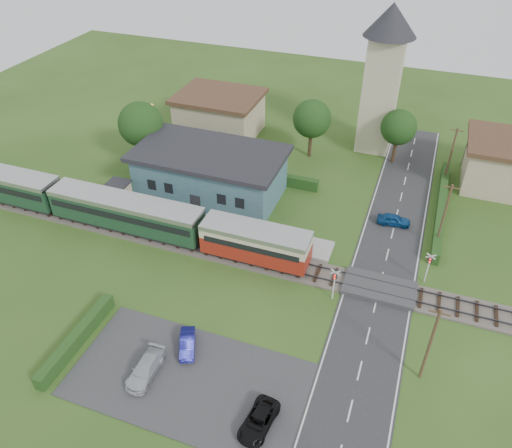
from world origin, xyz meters
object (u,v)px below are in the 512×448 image
(train, at_px, (99,206))
(car_on_road, at_px, (394,220))
(car_park_blue, at_px, (187,344))
(church_tower, at_px, (384,69))
(station_building, at_px, (210,172))
(pedestrian_far, at_px, (150,206))
(house_east, at_px, (504,163))
(pedestrian_near, at_px, (248,231))
(car_park_dark, at_px, (259,421))
(crossing_signal_near, at_px, (334,280))
(car_park_silver, at_px, (145,369))
(house_west, at_px, (220,114))
(crossing_signal_far, at_px, (429,264))
(equipment_hut, at_px, (119,193))

(train, bearing_deg, car_on_road, 19.73)
(car_on_road, distance_m, car_park_blue, 24.98)
(train, bearing_deg, church_tower, 48.22)
(church_tower, bearing_deg, station_building, -131.41)
(pedestrian_far, bearing_deg, house_east, -68.42)
(church_tower, relative_size, pedestrian_far, 10.58)
(train, height_order, pedestrian_near, train)
(church_tower, height_order, pedestrian_far, church_tower)
(car_park_dark, distance_m, pedestrian_near, 19.69)
(pedestrian_far, bearing_deg, crossing_signal_near, -112.07)
(car_park_silver, distance_m, car_park_dark, 9.14)
(crossing_signal_near, relative_size, car_on_road, 0.99)
(house_west, bearing_deg, house_east, -1.64)
(station_building, distance_m, pedestrian_far, 7.54)
(house_east, bearing_deg, crossing_signal_far, -108.08)
(house_west, distance_m, car_park_blue, 36.66)
(station_building, relative_size, house_east, 1.82)
(equipment_hut, distance_m, pedestrian_near, 14.91)
(car_park_dark, bearing_deg, church_tower, 95.84)
(equipment_hut, relative_size, car_park_blue, 0.81)
(equipment_hut, bearing_deg, house_east, 26.32)
(crossing_signal_near, distance_m, pedestrian_near, 10.73)
(house_east, relative_size, car_on_road, 2.65)
(house_east, bearing_deg, car_park_silver, -123.83)
(crossing_signal_near, relative_size, pedestrian_far, 1.97)
(car_park_dark, xyz_separation_m, pedestrian_near, (-7.62, 18.14, 0.62))
(crossing_signal_far, xyz_separation_m, car_on_road, (-3.77, 7.67, -1.52))
(train, bearing_deg, pedestrian_near, 9.26)
(car_park_silver, bearing_deg, station_building, 101.83)
(train, height_order, car_park_blue, train)
(pedestrian_near, bearing_deg, equipment_hut, 15.92)
(equipment_hut, xyz_separation_m, train, (-0.23, -3.20, 0.43))
(car_on_road, distance_m, pedestrian_near, 15.03)
(crossing_signal_near, relative_size, car_park_blue, 1.04)
(car_on_road, xyz_separation_m, car_park_dark, (-5.33, -25.74, -0.01))
(house_west, distance_m, pedestrian_near, 23.78)
(car_park_silver, distance_m, pedestrian_far, 19.98)
(crossing_signal_far, relative_size, car_on_road, 0.99)
(crossing_signal_near, bearing_deg, pedestrian_near, 152.90)
(car_on_road, height_order, car_park_dark, car_on_road)
(train, bearing_deg, crossing_signal_far, 4.30)
(equipment_hut, relative_size, train, 0.06)
(church_tower, bearing_deg, train, -131.78)
(pedestrian_near, bearing_deg, crossing_signal_near, 171.65)
(equipment_hut, height_order, pedestrian_near, equipment_hut)
(equipment_hut, distance_m, car_on_road, 28.69)
(car_park_dark, bearing_deg, house_east, 74.16)
(car_park_blue, bearing_deg, crossing_signal_near, 20.74)
(car_park_dark, bearing_deg, station_building, 126.96)
(train, distance_m, car_on_road, 29.85)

